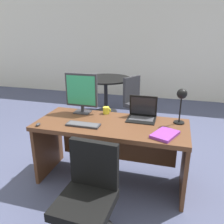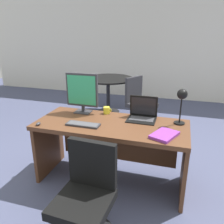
# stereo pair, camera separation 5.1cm
# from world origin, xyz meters

# --- Properties ---
(ground) EXTENTS (12.00, 12.00, 0.00)m
(ground) POSITION_xyz_m (0.00, 1.50, 0.00)
(ground) COLOR #474C6B
(back_wall) EXTENTS (10.00, 0.10, 2.80)m
(back_wall) POSITION_xyz_m (0.00, 3.94, 1.40)
(back_wall) COLOR silver
(back_wall) RESTS_ON ground
(desk) EXTENTS (1.71, 0.72, 0.76)m
(desk) POSITION_xyz_m (0.00, 0.04, 0.56)
(desk) COLOR #56331E
(desk) RESTS_ON ground
(monitor) EXTENTS (0.41, 0.16, 0.50)m
(monitor) POSITION_xyz_m (-0.45, 0.24, 1.03)
(monitor) COLOR #2D2D33
(monitor) RESTS_ON desk
(laptop) EXTENTS (0.33, 0.27, 0.26)m
(laptop) POSITION_xyz_m (0.31, 0.26, 0.84)
(laptop) COLOR black
(laptop) RESTS_ON desk
(keyboard) EXTENTS (0.37, 0.13, 0.02)m
(keyboard) POSITION_xyz_m (-0.28, -0.15, 0.77)
(keyboard) COLOR #2D2D33
(keyboard) RESTS_ON desk
(mouse) EXTENTS (0.04, 0.07, 0.03)m
(mouse) POSITION_xyz_m (-0.75, -0.29, 0.78)
(mouse) COLOR #2D2D33
(mouse) RESTS_ON desk
(desk_lamp) EXTENTS (0.12, 0.14, 0.40)m
(desk_lamp) POSITION_xyz_m (0.73, 0.18, 1.05)
(desk_lamp) COLOR black
(desk_lamp) RESTS_ON desk
(book) EXTENTS (0.29, 0.34, 0.03)m
(book) POSITION_xyz_m (0.60, -0.17, 0.77)
(book) COLOR purple
(book) RESTS_ON desk
(coffee_mug) EXTENTS (0.10, 0.08, 0.08)m
(coffee_mug) POSITION_xyz_m (-0.15, 0.29, 0.80)
(coffee_mug) COLOR yellow
(coffee_mug) RESTS_ON desk
(office_chair) EXTENTS (0.56, 0.56, 0.87)m
(office_chair) POSITION_xyz_m (0.03, -0.84, 0.35)
(office_chair) COLOR black
(office_chair) RESTS_ON ground
(meeting_table) EXTENTS (1.10, 1.10, 0.79)m
(meeting_table) POSITION_xyz_m (-0.79, 2.33, 0.59)
(meeting_table) COLOR black
(meeting_table) RESTS_ON ground
(meeting_chair_near) EXTENTS (0.64, 0.63, 0.92)m
(meeting_chair_near) POSITION_xyz_m (-0.02, 1.90, 0.37)
(meeting_chair_near) COLOR black
(meeting_chair_near) RESTS_ON ground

